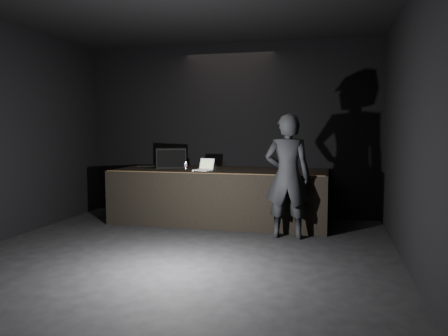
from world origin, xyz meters
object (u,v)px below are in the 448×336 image
(beer_can, at_px, (186,165))
(person, at_px, (288,176))
(laptop, at_px, (204,167))
(stage_riser, at_px, (220,196))
(stage_monitor, at_px, (171,158))

(beer_can, height_order, person, person)
(laptop, distance_m, beer_can, 0.48)
(stage_riser, height_order, stage_monitor, stage_monitor)
(laptop, relative_size, beer_can, 2.77)
(stage_riser, xyz_separation_m, beer_can, (-0.69, -0.00, 0.57))
(beer_can, bearing_deg, person, -24.83)
(stage_monitor, xyz_separation_m, beer_can, (0.38, -0.18, -0.12))
(laptop, bearing_deg, stage_riser, 59.46)
(stage_monitor, relative_size, person, 0.35)
(stage_monitor, bearing_deg, person, -48.82)
(stage_monitor, height_order, laptop, stage_monitor)
(stage_riser, relative_size, stage_monitor, 5.73)
(beer_can, bearing_deg, laptop, -25.26)
(stage_riser, bearing_deg, laptop, -140.71)
(laptop, bearing_deg, person, -4.54)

